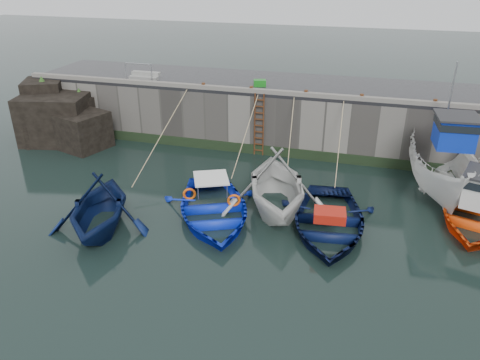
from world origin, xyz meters
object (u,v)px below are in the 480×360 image
(bollard_a, at_px, (203,86))
(bollard_c, at_px, (306,93))
(boat_near_white, at_px, (102,228))
(bollard_d, at_px, (362,97))
(boat_far_white, at_px, (444,168))
(bollard_b, at_px, (251,89))
(boat_near_blacktrim, at_px, (275,208))
(bollard_e, at_px, (435,102))
(boat_near_navy, at_px, (327,228))
(fish_crate, at_px, (260,83))
(ladder, at_px, (259,125))
(boat_near_blue, at_px, (213,217))

(bollard_a, height_order, bollard_c, same)
(boat_near_white, xyz_separation_m, bollard_d, (8.77, 8.91, 3.30))
(bollard_a, bearing_deg, boat_far_white, -11.19)
(bollard_b, relative_size, bollard_c, 1.00)
(boat_near_blacktrim, bearing_deg, boat_near_white, -168.62)
(boat_near_white, relative_size, bollard_e, 16.49)
(bollard_d, bearing_deg, boat_near_navy, -95.17)
(bollard_a, distance_m, bollard_b, 2.50)
(fish_crate, bearing_deg, bollard_b, -114.06)
(ladder, relative_size, bollard_b, 11.43)
(boat_near_blue, distance_m, bollard_e, 11.27)
(boat_near_blacktrim, xyz_separation_m, bollard_a, (-5.00, 5.68, 3.30))
(boat_near_blacktrim, distance_m, bollard_c, 6.57)
(ladder, relative_size, bollard_a, 11.43)
(ladder, bearing_deg, boat_near_white, -114.82)
(fish_crate, xyz_separation_m, bollard_e, (8.36, -1.21, -0.02))
(boat_near_blue, height_order, boat_near_navy, boat_near_blue)
(boat_near_white, distance_m, fish_crate, 11.24)
(boat_near_blue, height_order, bollard_b, bollard_b)
(boat_far_white, distance_m, bollard_d, 4.87)
(boat_near_white, xyz_separation_m, bollard_b, (3.47, 8.91, 3.30))
(ladder, distance_m, boat_near_blacktrim, 5.92)
(boat_near_white, distance_m, bollard_e, 15.28)
(boat_near_blacktrim, height_order, fish_crate, fish_crate)
(boat_near_white, relative_size, fish_crate, 7.48)
(boat_near_navy, bearing_deg, boat_near_blue, 178.08)
(boat_near_white, height_order, boat_near_navy, boat_near_white)
(boat_near_navy, distance_m, bollard_c, 7.69)
(boat_near_blue, distance_m, bollard_a, 8.22)
(bollard_a, xyz_separation_m, bollard_b, (2.50, 0.00, 0.00))
(fish_crate, height_order, bollard_b, fish_crate)
(bollard_c, relative_size, bollard_e, 1.00)
(boat_near_blacktrim, xyz_separation_m, fish_crate, (-2.36, 6.88, 3.32))
(bollard_d, height_order, bollard_e, same)
(boat_far_white, xyz_separation_m, bollard_c, (-6.32, 2.28, 2.18))
(boat_near_blacktrim, bearing_deg, bollard_e, 26.30)
(bollard_c, bearing_deg, bollard_e, 0.00)
(fish_crate, bearing_deg, bollard_c, -42.75)
(boat_near_blue, height_order, bollard_c, bollard_c)
(boat_near_blacktrim, distance_m, bollard_d, 7.14)
(bollard_d, bearing_deg, fish_crate, 166.85)
(fish_crate, relative_size, bollard_d, 2.20)
(bollard_b, bearing_deg, boat_near_blue, -87.56)
(boat_far_white, bearing_deg, bollard_b, 161.92)
(boat_near_blacktrim, relative_size, bollard_a, 19.15)
(bollard_e, bearing_deg, bollard_c, 180.00)
(bollard_b, xyz_separation_m, bollard_d, (5.30, 0.00, 0.00))
(boat_near_navy, bearing_deg, boat_near_white, -170.81)
(boat_near_white, height_order, fish_crate, fish_crate)
(ladder, xyz_separation_m, boat_near_navy, (4.20, -6.32, -1.59))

